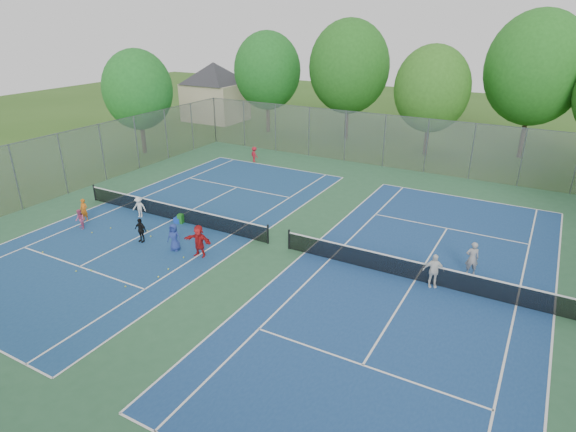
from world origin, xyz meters
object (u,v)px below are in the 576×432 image
object	(u,v)px
net_left	(172,212)
net_right	(416,271)
ball_crate	(178,220)
instructor	(472,258)
ball_hopper	(181,219)

from	to	relation	value
net_left	net_right	world-z (taller)	same
net_right	ball_crate	world-z (taller)	net_right
ball_crate	net_right	bearing A→B (deg)	0.74
net_left	instructor	distance (m)	16.10
ball_crate	instructor	size ratio (longest dim) A/B	0.23
net_left	ball_crate	world-z (taller)	net_left
instructor	ball_crate	bearing A→B (deg)	-16.37
net_right	ball_hopper	world-z (taller)	net_right
ball_crate	ball_hopper	bearing A→B (deg)	2.66
net_left	net_right	bearing A→B (deg)	0.00
ball_hopper	instructor	distance (m)	15.39
net_right	instructor	xyz separation A→B (m)	(2.00, 1.78, 0.35)
net_left	net_right	distance (m)	14.00
ball_hopper	instructor	size ratio (longest dim) A/B	0.34
instructor	ball_hopper	bearing A→B (deg)	-16.31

